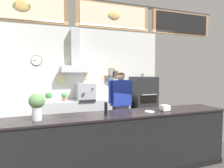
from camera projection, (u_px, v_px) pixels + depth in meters
ground_plane at (111, 160)px, 3.52m from camera, size 5.75×5.75×0.00m
back_wall_assembly at (87, 75)px, 5.52m from camera, size 4.79×2.64×3.02m
service_counter at (120, 143)px, 3.05m from camera, size 3.90×0.62×1.01m
back_prep_counter at (86, 115)px, 5.34m from camera, size 2.59×0.59×0.89m
pizza_oven at (143, 101)px, 5.76m from camera, size 0.70×0.72×1.65m
shop_worker at (121, 106)px, 4.30m from camera, size 0.61×0.26×1.69m
espresso_machine at (86, 92)px, 5.27m from camera, size 0.50×0.55×0.48m
potted_thyme at (112, 95)px, 5.55m from camera, size 0.15×0.15×0.21m
potted_sage at (49, 96)px, 5.00m from camera, size 0.19×0.19×0.24m
potted_rosemary at (64, 96)px, 5.11m from camera, size 0.16×0.16×0.23m
condiment_plate at (150, 112)px, 3.12m from camera, size 0.16×0.16×0.01m
napkin_holder at (165, 108)px, 3.21m from camera, size 0.17×0.16×0.11m
basil_vase at (37, 105)px, 2.57m from camera, size 0.22×0.22×0.38m
pepper_grinder at (106, 108)px, 2.90m from camera, size 0.05×0.05×0.24m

